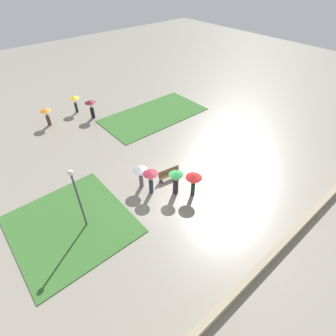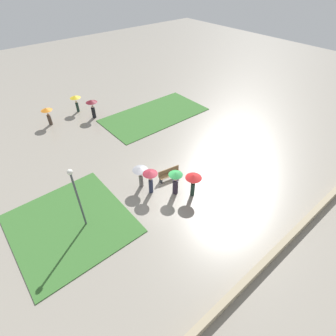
# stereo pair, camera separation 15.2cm
# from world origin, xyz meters

# --- Properties ---
(ground_plane) EXTENTS (90.00, 90.00, 0.00)m
(ground_plane) POSITION_xyz_m (0.00, 0.00, 0.00)
(ground_plane) COLOR gray
(lawn_patch_near) EXTENTS (6.90, 7.26, 0.06)m
(lawn_patch_near) POSITION_xyz_m (-6.30, 0.99, 0.03)
(lawn_patch_near) COLOR #386B2D
(lawn_patch_near) RESTS_ON ground_plane
(lawn_patch_far) EXTENTS (10.82, 5.69, 0.06)m
(lawn_patch_far) POSITION_xyz_m (6.66, 8.99, 0.03)
(lawn_patch_far) COLOR #386B2D
(lawn_patch_far) RESTS_ON ground_plane
(parapet_wall) EXTENTS (45.00, 0.35, 0.64)m
(parapet_wall) POSITION_xyz_m (0.00, -8.64, 0.32)
(parapet_wall) COLOR tan
(parapet_wall) RESTS_ON ground_plane
(park_bench) EXTENTS (1.80, 0.72, 0.90)m
(park_bench) POSITION_xyz_m (1.38, 0.29, 0.47)
(park_bench) COLOR brown
(park_bench) RESTS_ON ground_plane
(lamp_post) EXTENTS (0.32, 0.32, 4.57)m
(lamp_post) POSITION_xyz_m (-5.54, 0.34, 2.92)
(lamp_post) COLOR #474C51
(lamp_post) RESTS_ON ground_plane
(crowd_person_maroon) EXTENTS (1.05, 1.05, 1.95)m
(crowd_person_maroon) POSITION_xyz_m (-0.57, 0.01, 1.44)
(crowd_person_maroon) COLOR #282D47
(crowd_person_maroon) RESTS_ON ground_plane
(crowd_person_red) EXTENTS (1.14, 1.14, 1.87)m
(crowd_person_red) POSITION_xyz_m (1.51, -2.11, 1.46)
(crowd_person_red) COLOR #1E3328
(crowd_person_red) RESTS_ON ground_plane
(crowd_person_green) EXTENTS (1.00, 1.00, 1.94)m
(crowd_person_green) POSITION_xyz_m (0.72, -1.17, 1.27)
(crowd_person_green) COLOR #2D2333
(crowd_person_green) RESTS_ON ground_plane
(crowd_person_grey) EXTENTS (1.12, 1.12, 1.77)m
(crowd_person_grey) POSITION_xyz_m (-0.75, 0.97, 1.36)
(crowd_person_grey) COLOR slate
(crowd_person_grey) RESTS_ON ground_plane
(lone_walker_far_path) EXTENTS (1.15, 1.15, 1.96)m
(lone_walker_far_path) POSITION_xyz_m (1.51, 12.65, 1.42)
(lone_walker_far_path) COLOR black
(lone_walker_far_path) RESTS_ON ground_plane
(lone_walker_mid_plaza) EXTENTS (1.09, 1.09, 1.83)m
(lone_walker_mid_plaza) POSITION_xyz_m (0.79, 14.95, 1.43)
(lone_walker_mid_plaza) COLOR #1E3328
(lone_walker_mid_plaza) RESTS_ON ground_plane
(lone_walker_near_lawn) EXTENTS (1.08, 1.08, 1.81)m
(lone_walker_near_lawn) POSITION_xyz_m (-2.54, 14.14, 1.32)
(lone_walker_near_lawn) COLOR #47382D
(lone_walker_near_lawn) RESTS_ON ground_plane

